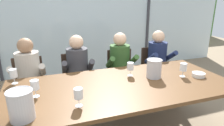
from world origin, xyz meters
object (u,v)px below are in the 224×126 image
at_px(tasting_bowl, 198,75).
at_px(wine_glass_center_pour, 13,74).
at_px(person_charcoal_jacket, 78,70).
at_px(wine_glass_by_left_taster, 78,94).
at_px(chair_right_of_center, 154,68).
at_px(ice_bucket_primary, 21,105).
at_px(chair_near_curtain, 29,83).
at_px(person_navy_polo, 159,61).
at_px(dining_table, 122,89).
at_px(person_beige_jumper, 29,76).
at_px(wine_glass_by_right_taster, 35,86).
at_px(wine_glass_spare_empty, 130,67).
at_px(chair_center, 121,72).
at_px(ice_bucket_secondary, 154,68).
at_px(wine_glass_near_bucket, 183,68).
at_px(chair_left_of_center, 77,77).
at_px(person_olive_shirt, 121,65).

height_order(tasting_bowl, wine_glass_center_pour, wine_glass_center_pour).
distance_m(person_charcoal_jacket, wine_glass_by_left_taster, 1.20).
height_order(chair_right_of_center, ice_bucket_primary, ice_bucket_primary).
distance_m(person_charcoal_jacket, ice_bucket_primary, 1.40).
height_order(chair_near_curtain, wine_glass_center_pour, wine_glass_center_pour).
height_order(person_charcoal_jacket, tasting_bowl, person_charcoal_jacket).
bearing_deg(chair_right_of_center, person_charcoal_jacket, -172.72).
distance_m(person_navy_polo, wine_glass_by_left_taster, 1.98).
bearing_deg(dining_table, person_navy_polo, 39.56).
bearing_deg(person_beige_jumper, chair_right_of_center, 3.99).
xyz_separation_m(person_beige_jumper, person_navy_polo, (2.08, 0.00, 0.00)).
bearing_deg(dining_table, ice_bucket_primary, -159.80).
relative_size(ice_bucket_primary, wine_glass_by_right_taster, 1.45).
bearing_deg(wine_glass_spare_empty, person_charcoal_jacket, 131.54).
relative_size(person_navy_polo, wine_glass_by_left_taster, 6.84).
relative_size(person_charcoal_jacket, tasting_bowl, 7.54).
bearing_deg(person_charcoal_jacket, chair_center, 17.54).
distance_m(person_charcoal_jacket, wine_glass_center_pour, 0.93).
bearing_deg(ice_bucket_secondary, wine_glass_center_pour, 167.47).
bearing_deg(chair_center, ice_bucket_secondary, -82.49).
height_order(wine_glass_near_bucket, wine_glass_spare_empty, same).
xyz_separation_m(person_charcoal_jacket, wine_glass_by_right_taster, (-0.56, -0.85, 0.19)).
height_order(dining_table, wine_glass_by_left_taster, wine_glass_by_left_taster).
bearing_deg(wine_glass_near_bucket, person_navy_polo, 75.94).
bearing_deg(tasting_bowl, chair_left_of_center, 140.81).
bearing_deg(tasting_bowl, ice_bucket_primary, -172.11).
xyz_separation_m(ice_bucket_primary, wine_glass_spare_empty, (1.21, 0.59, -0.01)).
bearing_deg(ice_bucket_primary, person_charcoal_jacket, 61.94).
bearing_deg(person_charcoal_jacket, tasting_bowl, -29.40).
bearing_deg(tasting_bowl, person_navy_polo, 87.93).
bearing_deg(person_beige_jumper, wine_glass_by_left_taster, -66.71).
distance_m(ice_bucket_primary, wine_glass_spare_empty, 1.35).
height_order(person_beige_jumper, person_navy_polo, same).
relative_size(chair_near_curtain, wine_glass_by_left_taster, 5.00).
bearing_deg(person_charcoal_jacket, wine_glass_spare_empty, -42.96).
bearing_deg(chair_right_of_center, wine_glass_near_bucket, -100.06).
relative_size(chair_center, person_beige_jumper, 0.73).
xyz_separation_m(wine_glass_by_left_taster, wine_glass_center_pour, (-0.61, 0.75, 0.00)).
bearing_deg(person_navy_polo, wine_glass_near_bucket, -104.99).
distance_m(dining_table, wine_glass_by_left_taster, 0.66).
relative_size(chair_near_curtain, wine_glass_spare_empty, 5.00).
bearing_deg(person_olive_shirt, chair_center, 72.25).
distance_m(dining_table, chair_right_of_center, 1.43).
distance_m(chair_center, wine_glass_by_left_taster, 1.67).
bearing_deg(wine_glass_center_pour, wine_glass_spare_empty, -8.77).
bearing_deg(wine_glass_by_left_taster, wine_glass_spare_empty, 35.69).
xyz_separation_m(tasting_bowl, wine_glass_by_left_taster, (-1.55, -0.22, 0.09)).
bearing_deg(wine_glass_by_left_taster, tasting_bowl, 8.24).
xyz_separation_m(person_olive_shirt, tasting_bowl, (0.67, -0.95, 0.10)).
bearing_deg(chair_near_curtain, chair_center, 0.57).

